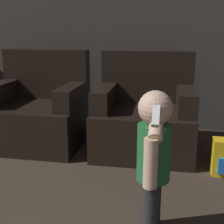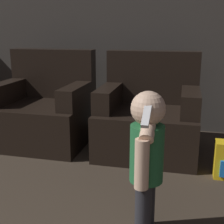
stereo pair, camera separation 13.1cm
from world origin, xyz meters
The scene contains 4 objects.
wall_back centered at (0.00, 4.50, 1.30)m, with size 8.40×0.05×2.60m.
armchair_left centered at (-0.68, 3.77, 0.32)m, with size 0.90×0.79×0.92m.
armchair_right centered at (0.38, 3.77, 0.32)m, with size 0.91×0.81×0.92m.
person_toddler centered at (0.53, 2.50, 0.49)m, with size 0.18×0.33×0.83m.
Camera 1 is at (0.60, 0.93, 1.14)m, focal length 50.00 mm.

